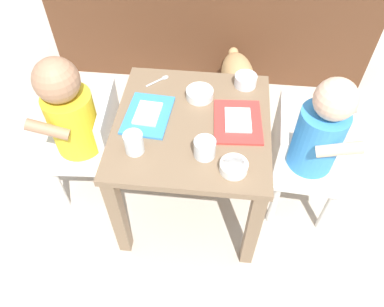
{
  "coord_description": "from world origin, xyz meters",
  "views": [
    {
      "loc": [
        0.09,
        -0.88,
        1.35
      ],
      "look_at": [
        0.0,
        0.0,
        0.3
      ],
      "focal_mm": 34.81,
      "sensor_mm": 36.0,
      "label": 1
    }
  ],
  "objects_px": {
    "seated_child_left": "(75,118)",
    "water_cup_right": "(205,149)",
    "food_tray_right": "(238,121)",
    "veggie_bowl_far": "(246,80)",
    "water_cup_left": "(134,144)",
    "dining_table": "(192,140)",
    "dog": "(238,80)",
    "seated_child_right": "(315,138)",
    "cereal_bowl_left_side": "(234,167)",
    "food_tray_left": "(148,115)",
    "cereal_bowl_right_side": "(200,94)",
    "spoon_by_left_tray": "(160,80)"
  },
  "relations": [
    {
      "from": "seated_child_left",
      "to": "food_tray_right",
      "type": "relative_size",
      "value": 3.09
    },
    {
      "from": "water_cup_right",
      "to": "seated_child_left",
      "type": "bearing_deg",
      "value": 161.44
    },
    {
      "from": "dining_table",
      "to": "veggie_bowl_far",
      "type": "distance_m",
      "value": 0.3
    },
    {
      "from": "cereal_bowl_right_side",
      "to": "spoon_by_left_tray",
      "type": "xyz_separation_m",
      "value": [
        -0.16,
        0.08,
        -0.01
      ]
    },
    {
      "from": "food_tray_left",
      "to": "cereal_bowl_right_side",
      "type": "distance_m",
      "value": 0.2
    },
    {
      "from": "dog",
      "to": "water_cup_left",
      "type": "bearing_deg",
      "value": -115.03
    },
    {
      "from": "seated_child_left",
      "to": "seated_child_right",
      "type": "xyz_separation_m",
      "value": [
        0.85,
        0.01,
        -0.01
      ]
    },
    {
      "from": "food_tray_left",
      "to": "water_cup_left",
      "type": "distance_m",
      "value": 0.16
    },
    {
      "from": "seated_child_left",
      "to": "dog",
      "type": "height_order",
      "value": "seated_child_left"
    },
    {
      "from": "water_cup_right",
      "to": "cereal_bowl_right_side",
      "type": "relative_size",
      "value": 0.7
    },
    {
      "from": "seated_child_left",
      "to": "water_cup_right",
      "type": "relative_size",
      "value": 9.78
    },
    {
      "from": "dining_table",
      "to": "water_cup_right",
      "type": "bearing_deg",
      "value": -68.73
    },
    {
      "from": "seated_child_left",
      "to": "seated_child_right",
      "type": "relative_size",
      "value": 1.02
    },
    {
      "from": "seated_child_right",
      "to": "cereal_bowl_left_side",
      "type": "bearing_deg",
      "value": -142.0
    },
    {
      "from": "veggie_bowl_far",
      "to": "dog",
      "type": "bearing_deg",
      "value": 91.4
    },
    {
      "from": "water_cup_left",
      "to": "food_tray_right",
      "type": "bearing_deg",
      "value": 26.43
    },
    {
      "from": "food_tray_right",
      "to": "veggie_bowl_far",
      "type": "bearing_deg",
      "value": 83.69
    },
    {
      "from": "dining_table",
      "to": "food_tray_right",
      "type": "relative_size",
      "value": 2.55
    },
    {
      "from": "cereal_bowl_left_side",
      "to": "water_cup_right",
      "type": "bearing_deg",
      "value": 150.67
    },
    {
      "from": "seated_child_left",
      "to": "water_cup_right",
      "type": "bearing_deg",
      "value": -18.56
    },
    {
      "from": "cereal_bowl_left_side",
      "to": "veggie_bowl_far",
      "type": "relative_size",
      "value": 1.05
    },
    {
      "from": "water_cup_left",
      "to": "veggie_bowl_far",
      "type": "distance_m",
      "value": 0.49
    },
    {
      "from": "veggie_bowl_far",
      "to": "food_tray_left",
      "type": "bearing_deg",
      "value": -148.75
    },
    {
      "from": "seated_child_right",
      "to": "spoon_by_left_tray",
      "type": "height_order",
      "value": "seated_child_right"
    },
    {
      "from": "seated_child_right",
      "to": "water_cup_left",
      "type": "relative_size",
      "value": 9.24
    },
    {
      "from": "water_cup_right",
      "to": "spoon_by_left_tray",
      "type": "height_order",
      "value": "water_cup_right"
    },
    {
      "from": "spoon_by_left_tray",
      "to": "cereal_bowl_left_side",
      "type": "bearing_deg",
      "value": -53.82
    },
    {
      "from": "spoon_by_left_tray",
      "to": "water_cup_left",
      "type": "bearing_deg",
      "value": -93.52
    },
    {
      "from": "veggie_bowl_far",
      "to": "spoon_by_left_tray",
      "type": "distance_m",
      "value": 0.32
    },
    {
      "from": "water_cup_right",
      "to": "cereal_bowl_right_side",
      "type": "height_order",
      "value": "water_cup_right"
    },
    {
      "from": "dog",
      "to": "cereal_bowl_right_side",
      "type": "height_order",
      "value": "cereal_bowl_right_side"
    },
    {
      "from": "dining_table",
      "to": "food_tray_left",
      "type": "height_order",
      "value": "food_tray_left"
    },
    {
      "from": "food_tray_left",
      "to": "water_cup_right",
      "type": "relative_size",
      "value": 3.16
    },
    {
      "from": "water_cup_left",
      "to": "veggie_bowl_far",
      "type": "relative_size",
      "value": 0.87
    },
    {
      "from": "seated_child_left",
      "to": "dog",
      "type": "relative_size",
      "value": 1.66
    },
    {
      "from": "food_tray_right",
      "to": "cereal_bowl_right_side",
      "type": "relative_size",
      "value": 2.22
    },
    {
      "from": "water_cup_left",
      "to": "dining_table",
      "type": "bearing_deg",
      "value": 40.96
    },
    {
      "from": "water_cup_right",
      "to": "food_tray_left",
      "type": "bearing_deg",
      "value": 143.57
    },
    {
      "from": "dining_table",
      "to": "dog",
      "type": "height_order",
      "value": "dining_table"
    },
    {
      "from": "dining_table",
      "to": "water_cup_right",
      "type": "distance_m",
      "value": 0.19
    },
    {
      "from": "dining_table",
      "to": "seated_child_left",
      "type": "xyz_separation_m",
      "value": [
        -0.42,
        0.02,
        0.04
      ]
    },
    {
      "from": "dining_table",
      "to": "cereal_bowl_left_side",
      "type": "height_order",
      "value": "cereal_bowl_left_side"
    },
    {
      "from": "water_cup_left",
      "to": "seated_child_left",
      "type": "bearing_deg",
      "value": 147.46
    },
    {
      "from": "cereal_bowl_right_side",
      "to": "dining_table",
      "type": "bearing_deg",
      "value": -96.19
    },
    {
      "from": "food_tray_right",
      "to": "dog",
      "type": "bearing_deg",
      "value": 88.61
    },
    {
      "from": "food_tray_left",
      "to": "water_cup_right",
      "type": "xyz_separation_m",
      "value": [
        0.21,
        -0.15,
        0.02
      ]
    },
    {
      "from": "water_cup_right",
      "to": "dining_table",
      "type": "bearing_deg",
      "value": 111.27
    },
    {
      "from": "cereal_bowl_left_side",
      "to": "food_tray_right",
      "type": "bearing_deg",
      "value": 87.84
    },
    {
      "from": "dining_table",
      "to": "cereal_bowl_right_side",
      "type": "height_order",
      "value": "cereal_bowl_right_side"
    },
    {
      "from": "food_tray_right",
      "to": "veggie_bowl_far",
      "type": "distance_m",
      "value": 0.2
    }
  ]
}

